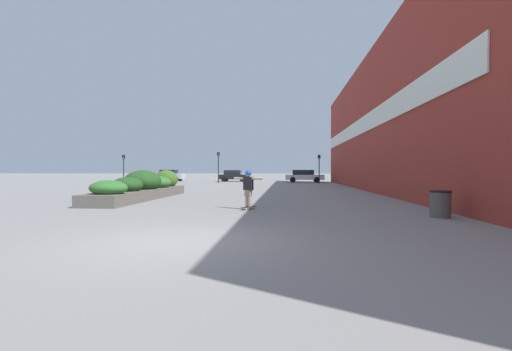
# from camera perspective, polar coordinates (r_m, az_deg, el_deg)

# --- Properties ---
(ground_plane) EXTENTS (300.00, 300.00, 0.00)m
(ground_plane) POSITION_cam_1_polar(r_m,az_deg,el_deg) (7.48, -13.48, -10.64)
(ground_plane) COLOR gray
(building_wall_right) EXTENTS (0.67, 43.75, 9.73)m
(building_wall_right) POSITION_cam_1_polar(r_m,az_deg,el_deg) (23.78, 19.86, 8.99)
(building_wall_right) COLOR maroon
(building_wall_right) RESTS_ON ground_plane
(planter_box) EXTENTS (1.87, 9.02, 1.50)m
(planter_box) POSITION_cam_1_polar(r_m,az_deg,el_deg) (18.93, -18.20, -1.84)
(planter_box) COLOR #605B54
(planter_box) RESTS_ON ground_plane
(skateboard) EXTENTS (0.55, 0.80, 0.10)m
(skateboard) POSITION_cam_1_polar(r_m,az_deg,el_deg) (13.06, -1.28, -5.35)
(skateboard) COLOR black
(skateboard) RESTS_ON ground_plane
(skateboarder) EXTENTS (1.20, 0.67, 1.40)m
(skateboarder) POSITION_cam_1_polar(r_m,az_deg,el_deg) (12.99, -1.28, -1.52)
(skateboarder) COLOR tan
(skateboarder) RESTS_ON skateboard
(trash_bin) EXTENTS (0.64, 0.64, 0.84)m
(trash_bin) POSITION_cam_1_polar(r_m,az_deg,el_deg) (12.33, 28.37, -4.19)
(trash_bin) COLOR #514C47
(trash_bin) RESTS_ON ground_plane
(car_leftmost) EXTENTS (3.83, 1.90, 1.55)m
(car_leftmost) POSITION_cam_1_polar(r_m,az_deg,el_deg) (48.58, -14.20, 0.05)
(car_leftmost) COLOR #BCBCC1
(car_leftmost) RESTS_ON ground_plane
(car_center_left) EXTENTS (3.91, 2.05, 1.50)m
(car_center_left) POSITION_cam_1_polar(r_m,az_deg,el_deg) (45.36, -3.75, -0.02)
(car_center_left) COLOR black
(car_center_left) RESTS_ON ground_plane
(car_center_right) EXTENTS (4.42, 2.04, 1.48)m
(car_center_right) POSITION_cam_1_polar(r_m,az_deg,el_deg) (46.49, 21.03, -0.04)
(car_center_right) COLOR navy
(car_center_right) RESTS_ON ground_plane
(car_rightmost) EXTENTS (4.67, 1.93, 1.53)m
(car_rightmost) POSITION_cam_1_polar(r_m,az_deg,el_deg) (42.27, 8.01, -0.05)
(car_rightmost) COLOR silver
(car_rightmost) RESTS_ON ground_plane
(traffic_light_left) EXTENTS (0.28, 0.30, 3.58)m
(traffic_light_left) POSITION_cam_1_polar(r_m,az_deg,el_deg) (39.64, -6.30, 2.24)
(traffic_light_left) COLOR black
(traffic_light_left) RESTS_ON ground_plane
(traffic_light_right) EXTENTS (0.28, 0.30, 3.22)m
(traffic_light_right) POSITION_cam_1_polar(r_m,az_deg,el_deg) (39.03, 10.48, 1.93)
(traffic_light_right) COLOR black
(traffic_light_right) RESTS_ON ground_plane
(traffic_light_far_left) EXTENTS (0.28, 0.30, 3.30)m
(traffic_light_far_left) POSITION_cam_1_polar(r_m,az_deg,el_deg) (43.34, -21.21, 1.85)
(traffic_light_far_left) COLOR black
(traffic_light_far_left) RESTS_ON ground_plane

